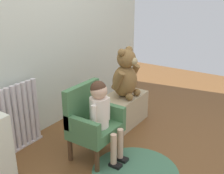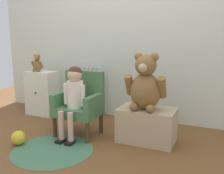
# 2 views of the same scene
# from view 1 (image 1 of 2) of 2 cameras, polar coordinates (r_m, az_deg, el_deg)

# --- Properties ---
(ground_plane) EXTENTS (6.00, 6.00, 0.00)m
(ground_plane) POSITION_cam_1_polar(r_m,az_deg,el_deg) (2.73, 6.14, -14.08)
(ground_plane) COLOR brown
(back_wall) EXTENTS (3.80, 0.05, 2.40)m
(back_wall) POSITION_cam_1_polar(r_m,az_deg,el_deg) (3.01, -14.23, 13.27)
(back_wall) COLOR silver
(back_wall) RESTS_ON ground_plane
(radiator) EXTENTS (0.50, 0.05, 0.66)m
(radiator) POSITION_cam_1_polar(r_m,az_deg,el_deg) (2.85, -18.45, -5.94)
(radiator) COLOR silver
(radiator) RESTS_ON ground_plane
(child_armchair) EXTENTS (0.46, 0.37, 0.68)m
(child_armchair) POSITION_cam_1_polar(r_m,az_deg,el_deg) (2.60, -4.09, -6.87)
(child_armchair) COLOR #457347
(child_armchair) RESTS_ON ground_plane
(child_figure) EXTENTS (0.25, 0.35, 0.75)m
(child_figure) POSITION_cam_1_polar(r_m,az_deg,el_deg) (2.48, -2.15, -4.56)
(child_figure) COLOR white
(child_figure) RESTS_ON ground_plane
(low_bench) EXTENTS (0.56, 0.34, 0.34)m
(low_bench) POSITION_cam_1_polar(r_m,az_deg,el_deg) (3.27, 2.41, -4.44)
(low_bench) COLOR tan
(low_bench) RESTS_ON ground_plane
(large_teddy_bear) EXTENTS (0.40, 0.28, 0.56)m
(large_teddy_bear) POSITION_cam_1_polar(r_m,az_deg,el_deg) (3.09, 2.78, 2.36)
(large_teddy_bear) COLOR brown
(large_teddy_bear) RESTS_ON low_bench
(floor_rug) EXTENTS (0.76, 0.76, 0.01)m
(floor_rug) POSITION_cam_1_polar(r_m,az_deg,el_deg) (2.56, 4.75, -16.66)
(floor_rug) COLOR #427151
(floor_rug) RESTS_ON ground_plane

